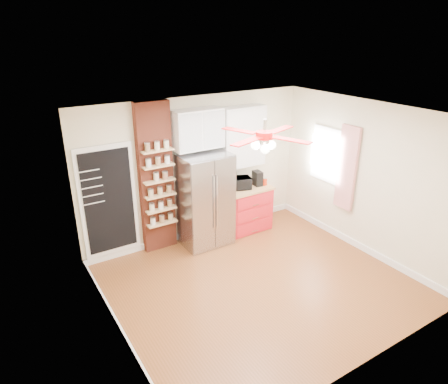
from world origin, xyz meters
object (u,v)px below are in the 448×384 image
toaster_oven (240,183)px  pantry_jar_oats (156,177)px  ceiling_fan (264,136)px  fridge (205,200)px  canister_left (264,181)px  coffee_maker (257,178)px  red_cabinet (246,208)px

toaster_oven → pantry_jar_oats: 1.72m
ceiling_fan → fridge: bearing=91.8°
canister_left → pantry_jar_oats: 2.25m
toaster_oven → pantry_jar_oats: pantry_jar_oats is taller
ceiling_fan → toaster_oven: size_ratio=3.38×
coffee_maker → canister_left: 0.16m
toaster_oven → canister_left: toaster_oven is taller
red_cabinet → pantry_jar_oats: 2.07m
red_cabinet → ceiling_fan: size_ratio=0.67×
red_cabinet → toaster_oven: bearing=177.1°
fridge → red_cabinet: (0.97, 0.05, -0.42)m
pantry_jar_oats → canister_left: bearing=-4.9°
red_cabinet → fridge: bearing=-177.0°
ceiling_fan → coffee_maker: bearing=55.0°
pantry_jar_oats → ceiling_fan: bearing=-63.3°
ceiling_fan → toaster_oven: bearing=65.7°
fridge → red_cabinet: size_ratio=1.86×
red_cabinet → coffee_maker: 0.64m
fridge → canister_left: size_ratio=12.21×
red_cabinet → coffee_maker: bearing=-5.2°
fridge → coffee_maker: size_ratio=6.03×
red_cabinet → pantry_jar_oats: (-1.82, 0.10, 0.99)m
red_cabinet → ceiling_fan: ceiling_fan is taller
toaster_oven → coffee_maker: bearing=13.1°
red_cabinet → canister_left: bearing=-12.9°
fridge → ceiling_fan: 2.25m
fridge → pantry_jar_oats: bearing=169.7°
ceiling_fan → coffee_maker: 2.45m
red_cabinet → toaster_oven: toaster_oven is taller
fridge → coffee_maker: 1.22m
ceiling_fan → coffee_maker: size_ratio=4.83×
ceiling_fan → canister_left: (1.29, 1.60, -1.45)m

